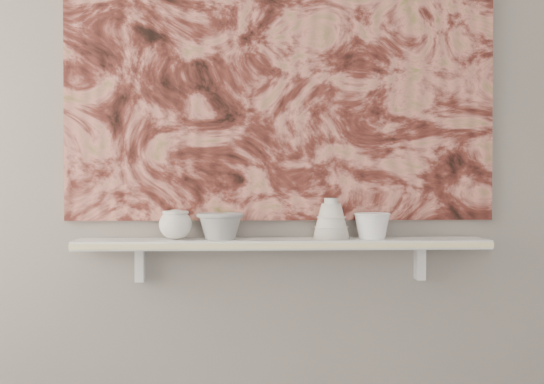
{
  "coord_description": "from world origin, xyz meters",
  "views": [
    {
      "loc": [
        -0.16,
        -1.06,
        1.14
      ],
      "look_at": [
        -0.04,
        1.49,
        1.09
      ],
      "focal_mm": 50.0,
      "sensor_mm": 36.0,
      "label": 1
    }
  ],
  "objects": [
    {
      "name": "bowl_white",
      "position": [
        0.31,
        1.51,
        0.98
      ],
      "size": [
        0.14,
        0.14,
        0.09
      ],
      "primitive_type": null,
      "rotation": [
        0.0,
        0.0,
        0.11
      ],
      "color": "white",
      "rests_on": "shelf"
    },
    {
      "name": "bracket_right",
      "position": [
        0.49,
        1.57,
        0.84
      ],
      "size": [
        0.03,
        0.06,
        0.12
      ],
      "primitive_type": "cube",
      "color": "silver",
      "rests_on": "wall_back"
    },
    {
      "name": "painting",
      "position": [
        0.0,
        1.59,
        1.54
      ],
      "size": [
        1.5,
        0.02,
        1.1
      ],
      "primitive_type": "cube",
      "color": "#5D251F",
      "rests_on": "wall_back"
    },
    {
      "name": "shelf",
      "position": [
        0.0,
        1.51,
        0.92
      ],
      "size": [
        1.4,
        0.18,
        0.03
      ],
      "primitive_type": "cube",
      "color": "silver",
      "rests_on": "wall_back"
    },
    {
      "name": "shelf_stripe",
      "position": [
        0.0,
        1.41,
        0.92
      ],
      "size": [
        1.4,
        0.01,
        0.02
      ],
      "primitive_type": "cube",
      "color": "beige",
      "rests_on": "shelf"
    },
    {
      "name": "house_motif",
      "position": [
        0.45,
        1.57,
        1.23
      ],
      "size": [
        0.09,
        0.0,
        0.08
      ],
      "primitive_type": "cube",
      "color": "black",
      "rests_on": "painting"
    },
    {
      "name": "cup_cream",
      "position": [
        -0.36,
        1.51,
        0.98
      ],
      "size": [
        0.14,
        0.14,
        0.1
      ],
      "primitive_type": null,
      "rotation": [
        0.0,
        0.0,
        0.37
      ],
      "color": "beige",
      "rests_on": "shelf"
    },
    {
      "name": "wall_back",
      "position": [
        0.0,
        1.6,
        1.35
      ],
      "size": [
        3.6,
        0.0,
        3.6
      ],
      "primitive_type": "plane",
      "rotation": [
        1.57,
        0.0,
        0.0
      ],
      "color": "gray",
      "rests_on": "floor"
    },
    {
      "name": "bell_vessel",
      "position": [
        0.17,
        1.51,
        1.0
      ],
      "size": [
        0.13,
        0.13,
        0.14
      ],
      "primitive_type": null,
      "rotation": [
        0.0,
        0.0,
        0.03
      ],
      "color": "beige",
      "rests_on": "shelf"
    },
    {
      "name": "bracket_left",
      "position": [
        -0.49,
        1.57,
        0.84
      ],
      "size": [
        0.03,
        0.06,
        0.12
      ],
      "primitive_type": "cube",
      "color": "silver",
      "rests_on": "wall_back"
    },
    {
      "name": "bowl_grey",
      "position": [
        -0.21,
        1.51,
        0.98
      ],
      "size": [
        0.19,
        0.19,
        0.09
      ],
      "primitive_type": null,
      "rotation": [
        0.0,
        0.0,
        0.2
      ],
      "color": "#989895",
      "rests_on": "shelf"
    }
  ]
}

